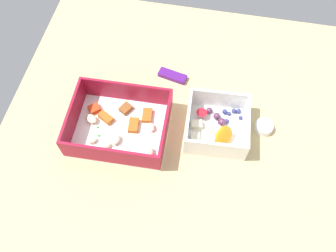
% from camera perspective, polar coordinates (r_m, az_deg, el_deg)
% --- Properties ---
extents(table_surface, '(0.80, 0.80, 0.02)m').
position_cam_1_polar(table_surface, '(0.81, 1.36, -1.30)').
color(table_surface, tan).
rests_on(table_surface, ground).
extents(pasta_container, '(0.22, 0.18, 0.07)m').
position_cam_1_polar(pasta_container, '(0.80, -7.77, 0.11)').
color(pasta_container, white).
rests_on(pasta_container, table_surface).
extents(fruit_bowl, '(0.14, 0.14, 0.06)m').
position_cam_1_polar(fruit_bowl, '(0.79, 7.71, -0.09)').
color(fruit_bowl, white).
rests_on(fruit_bowl, table_surface).
extents(candy_bar, '(0.07, 0.04, 0.01)m').
position_cam_1_polar(candy_bar, '(0.88, 0.73, 8.07)').
color(candy_bar, '#51197A').
rests_on(candy_bar, table_surface).
extents(paper_cup_liner, '(0.04, 0.04, 0.02)m').
position_cam_1_polar(paper_cup_liner, '(0.83, 15.12, -0.18)').
color(paper_cup_liner, white).
rests_on(paper_cup_liner, table_surface).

